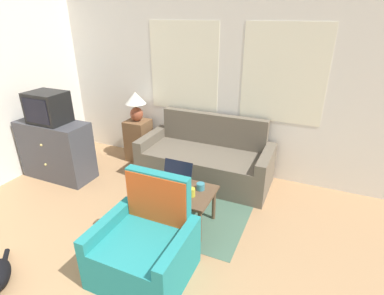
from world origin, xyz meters
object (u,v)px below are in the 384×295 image
(cup_navy, at_px, (201,186))
(cup_white, at_px, (147,186))
(armchair, at_px, (146,248))
(cup_yellow, at_px, (192,192))
(table_lamp, at_px, (136,103))
(coffee_table, at_px, (176,193))
(television, at_px, (48,107))
(laptop, at_px, (174,180))
(couch, at_px, (206,161))

(cup_navy, relative_size, cup_white, 1.13)
(armchair, height_order, cup_yellow, armchair)
(table_lamp, bearing_deg, coffee_table, -43.53)
(television, height_order, table_lamp, television)
(armchair, bearing_deg, cup_navy, 78.31)
(laptop, bearing_deg, cup_navy, 4.79)
(armchair, height_order, coffee_table, armchair)
(armchair, height_order, cup_navy, armchair)
(table_lamp, relative_size, coffee_table, 0.54)
(couch, distance_m, television, 2.37)
(couch, relative_size, cup_navy, 20.40)
(couch, height_order, coffee_table, couch)
(couch, distance_m, cup_navy, 1.08)
(couch, distance_m, cup_white, 1.28)
(couch, bearing_deg, cup_white, -101.37)
(couch, height_order, armchair, armchair)
(television, bearing_deg, cup_yellow, -8.03)
(armchair, bearing_deg, cup_white, 120.34)
(coffee_table, distance_m, laptop, 0.15)
(cup_yellow, bearing_deg, coffee_table, 165.78)
(cup_yellow, bearing_deg, cup_white, -173.02)
(couch, height_order, cup_navy, couch)
(armchair, height_order, cup_white, armchair)
(couch, xyz_separation_m, table_lamp, (-1.27, 0.15, 0.70))
(coffee_table, relative_size, cup_white, 10.51)
(coffee_table, xyz_separation_m, laptop, (-0.06, 0.08, 0.11))
(television, height_order, cup_navy, television)
(laptop, xyz_separation_m, cup_yellow, (0.28, -0.14, -0.01))
(coffee_table, bearing_deg, armchair, -84.65)
(couch, relative_size, coffee_table, 2.19)
(table_lamp, distance_m, cup_yellow, 2.10)
(cup_white, bearing_deg, cup_navy, 21.76)
(armchair, xyz_separation_m, laptop, (-0.14, 0.87, 0.23))
(couch, bearing_deg, cup_navy, -72.34)
(couch, distance_m, armchair, 1.91)
(television, xyz_separation_m, table_lamp, (0.79, 0.99, -0.11))
(couch, xyz_separation_m, armchair, (0.14, -1.91, -0.01))
(cup_white, bearing_deg, coffee_table, 20.98)
(laptop, height_order, cup_yellow, laptop)
(cup_yellow, bearing_deg, couch, 103.54)
(table_lamp, xyz_separation_m, cup_yellow, (1.55, -1.32, -0.48))
(couch, relative_size, laptop, 5.34)
(couch, xyz_separation_m, television, (-2.06, -0.85, 0.81))
(couch, bearing_deg, table_lamp, 173.47)
(laptop, height_order, cup_white, laptop)
(armchair, relative_size, laptop, 2.64)
(cup_yellow, bearing_deg, table_lamp, 139.57)
(coffee_table, distance_m, cup_navy, 0.30)
(television, bearing_deg, cup_navy, -4.01)
(table_lamp, distance_m, cup_navy, 2.03)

